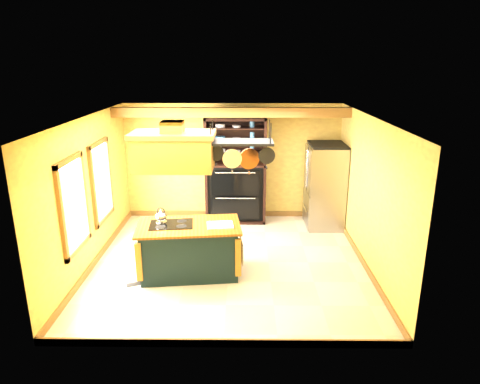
{
  "coord_description": "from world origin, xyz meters",
  "views": [
    {
      "loc": [
        0.27,
        -7.28,
        3.64
      ],
      "look_at": [
        0.2,
        0.3,
        1.29
      ],
      "focal_mm": 32.0,
      "sensor_mm": 36.0,
      "label": 1
    }
  ],
  "objects_px": {
    "pot_rack": "(241,148)",
    "hutch": "(236,182)",
    "range_hood": "(173,150)",
    "refrigerator": "(325,188)",
    "kitchen_island": "(189,249)"
  },
  "relations": [
    {
      "from": "refrigerator",
      "to": "range_hood",
      "type": "bearing_deg",
      "value": -141.65
    },
    {
      "from": "refrigerator",
      "to": "pot_rack",
      "type": "bearing_deg",
      "value": -128.44
    },
    {
      "from": "range_hood",
      "to": "hutch",
      "type": "xyz_separation_m",
      "value": [
        0.96,
        2.68,
        -1.31
      ]
    },
    {
      "from": "range_hood",
      "to": "kitchen_island",
      "type": "bearing_deg",
      "value": 0.16
    },
    {
      "from": "kitchen_island",
      "to": "hutch",
      "type": "bearing_deg",
      "value": 67.83
    },
    {
      "from": "kitchen_island",
      "to": "pot_rack",
      "type": "relative_size",
      "value": 1.69
    },
    {
      "from": "range_hood",
      "to": "hutch",
      "type": "distance_m",
      "value": 3.13
    },
    {
      "from": "range_hood",
      "to": "hutch",
      "type": "relative_size",
      "value": 0.56
    },
    {
      "from": "kitchen_island",
      "to": "hutch",
      "type": "xyz_separation_m",
      "value": [
        0.76,
        2.68,
        0.46
      ]
    },
    {
      "from": "kitchen_island",
      "to": "refrigerator",
      "type": "xyz_separation_m",
      "value": [
        2.76,
        2.34,
        0.43
      ]
    },
    {
      "from": "refrigerator",
      "to": "hutch",
      "type": "relative_size",
      "value": 0.76
    },
    {
      "from": "kitchen_island",
      "to": "range_hood",
      "type": "height_order",
      "value": "range_hood"
    },
    {
      "from": "kitchen_island",
      "to": "refrigerator",
      "type": "height_order",
      "value": "refrigerator"
    },
    {
      "from": "pot_rack",
      "to": "hutch",
      "type": "distance_m",
      "value": 3.0
    },
    {
      "from": "kitchen_island",
      "to": "hutch",
      "type": "distance_m",
      "value": 2.82
    }
  ]
}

